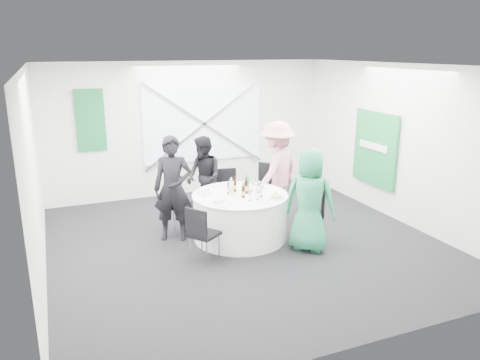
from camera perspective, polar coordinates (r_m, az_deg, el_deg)
name	(u,v)px	position (r m, az deg, el deg)	size (l,w,h in m)	color
floor	(245,242)	(7.67, 0.57, -7.59)	(6.00, 6.00, 0.00)	black
ceiling	(245,65)	(7.05, 0.64, 13.81)	(6.00, 6.00, 0.00)	white
wall_back	(190,129)	(10.01, -6.16, 6.23)	(6.00, 6.00, 0.00)	silver
wall_front	(365,223)	(4.73, 15.00, -5.05)	(6.00, 6.00, 0.00)	silver
wall_left	(34,178)	(6.69, -23.78, 0.22)	(6.00, 6.00, 0.00)	silver
wall_right	(400,144)	(8.82, 18.90, 4.19)	(6.00, 6.00, 0.00)	silver
window_panel	(204,123)	(10.04, -4.45, 6.89)	(2.60, 0.03, 1.60)	silver
window_brace_a	(204,124)	(10.00, -4.38, 6.85)	(0.05, 0.05, 3.16)	silver
window_brace_b	(204,124)	(10.00, -4.38, 6.85)	(0.05, 0.05, 3.16)	silver
green_banner	(90,120)	(9.56, -17.78, 6.95)	(0.55, 0.04, 1.20)	#125D2C
green_sign	(375,149)	(9.27, 16.10, 3.69)	(0.05, 1.20, 1.40)	#18843C
banquet_table	(240,216)	(7.70, 0.00, -4.44)	(1.56, 1.56, 0.76)	white
chair_back	(227,189)	(8.69, -1.59, -1.11)	(0.47, 0.47, 0.89)	black
chair_back_left	(183,201)	(8.01, -7.00, -2.55)	(0.59, 0.59, 0.92)	black
chair_back_right	(267,187)	(8.58, 3.27, -0.82)	(0.65, 0.65, 1.01)	black
chair_front_right	(315,210)	(7.57, 9.15, -3.61)	(0.59, 0.59, 0.94)	black
chair_front_left	(201,231)	(6.82, -4.81, -6.17)	(0.54, 0.54, 0.85)	black
person_man_back_left	(173,189)	(7.61, -8.17, -1.05)	(0.63, 0.41, 1.72)	black
person_man_back	(204,177)	(8.59, -4.45, 0.31)	(0.74, 0.40, 1.52)	black
person_woman_pink	(277,171)	(8.52, 4.53, 1.15)	(1.16, 0.54, 1.79)	pink
person_woman_green	(310,200)	(7.22, 8.50, -2.42)	(0.79, 0.51, 1.62)	#27915D
plate_back	(224,185)	(8.04, -1.94, -0.65)	(0.24, 0.24, 0.01)	white
plate_back_left	(204,193)	(7.61, -4.41, -1.65)	(0.25, 0.25, 0.01)	white
plate_back_right	(256,184)	(8.08, 1.97, -0.52)	(0.26, 0.26, 0.04)	white
plate_front_right	(276,197)	(7.41, 4.43, -2.08)	(0.27, 0.27, 0.04)	white
plate_front_left	(221,204)	(7.10, -2.35, -2.92)	(0.28, 0.28, 0.01)	white
napkin	(219,201)	(7.15, -2.57, -2.51)	(0.18, 0.12, 0.05)	white
beer_bottle_a	(229,188)	(7.56, -1.35, -1.02)	(0.06, 0.06, 0.25)	#331709
beer_bottle_b	(235,186)	(7.69, -0.65, -0.75)	(0.06, 0.06, 0.25)	#331709
beer_bottle_c	(246,187)	(7.59, 0.75, -0.86)	(0.06, 0.06, 0.28)	#331709
beer_bottle_d	(243,192)	(7.39, 0.40, -1.47)	(0.06, 0.06, 0.24)	#331709
green_water_bottle	(248,185)	(7.61, 0.95, -0.63)	(0.08, 0.08, 0.33)	green
clear_water_bottle	(231,189)	(7.48, -1.07, -1.06)	(0.08, 0.08, 0.30)	white
wine_glass_a	(258,184)	(7.70, 2.26, -0.49)	(0.07, 0.07, 0.17)	white
wine_glass_b	(262,189)	(7.42, 2.67, -1.14)	(0.07, 0.07, 0.17)	white
wine_glass_c	(250,193)	(7.23, 1.23, -1.57)	(0.07, 0.07, 0.17)	white
wine_glass_d	(258,192)	(7.29, 2.15, -1.44)	(0.07, 0.07, 0.17)	white
wine_glass_e	(261,188)	(7.48, 2.63, -1.00)	(0.07, 0.07, 0.17)	white
wine_glass_f	(260,185)	(7.64, 2.48, -0.64)	(0.07, 0.07, 0.17)	white
wine_glass_g	(253,183)	(7.78, 1.58, -0.31)	(0.07, 0.07, 0.17)	white
fork_a	(216,203)	(7.16, -2.94, -2.79)	(0.01, 0.15, 0.01)	silver
knife_a	(233,205)	(7.04, -0.84, -3.11)	(0.01, 0.15, 0.01)	silver
fork_b	(267,188)	(7.93, 3.27, -0.95)	(0.01, 0.15, 0.01)	silver
knife_b	(255,185)	(8.07, 1.80, -0.63)	(0.01, 0.15, 0.01)	silver
fork_c	(270,201)	(7.26, 3.64, -2.54)	(0.01, 0.15, 0.01)	silver
knife_c	(275,193)	(7.64, 4.31, -1.61)	(0.01, 0.15, 0.01)	silver
fork_d	(208,190)	(7.81, -3.88, -1.22)	(0.01, 0.15, 0.01)	silver
knife_d	(205,196)	(7.48, -4.31, -2.01)	(0.01, 0.15, 0.01)	silver
fork_e	(236,184)	(8.12, -0.50, -0.52)	(0.01, 0.15, 0.01)	silver
knife_e	(216,187)	(7.98, -2.91, -0.84)	(0.01, 0.15, 0.01)	silver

